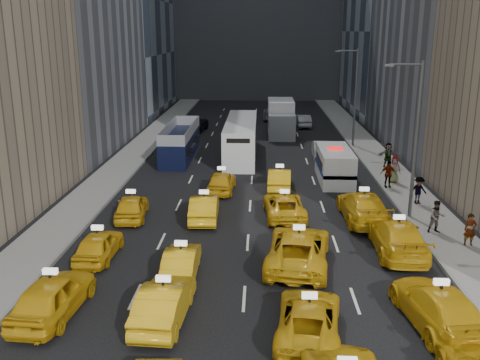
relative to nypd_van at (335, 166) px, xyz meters
The scene contains 36 objects.
ground 20.92m from the nypd_van, 106.65° to the right, with size 160.00×160.00×0.00m, color black.
sidewalk_west 17.25m from the nypd_van, 163.17° to the left, with size 3.00×90.00×0.15m, color gray.
sidewalk_east 6.81m from the nypd_van, 47.84° to the left, with size 3.00×90.00×0.15m, color gray.
curb_west 15.87m from the nypd_van, 161.65° to the left, with size 0.15×90.00×0.18m, color slate.
curb_east 5.95m from the nypd_van, 58.42° to the left, with size 0.15×90.00×0.18m, color slate.
streetlight_near 9.42m from the nypd_van, 68.24° to the right, with size 2.15×0.22×9.00m.
streetlight_far 12.97m from the nypd_van, 75.06° to the left, with size 2.15×0.22×9.00m.
taxi_4 23.66m from the nypd_van, 124.01° to the right, with size 1.91×4.75×1.62m, color gold.
taxi_5 21.74m from the nypd_van, 114.24° to the right, with size 1.59×4.56×1.50m, color gold.
taxi_6 20.89m from the nypd_van, 99.90° to the right, with size 2.20×4.77×1.33m, color gold.
taxi_7 19.87m from the nypd_van, 86.47° to the right, with size 2.19×5.39×1.56m, color gold.
taxi_8 19.36m from the nypd_van, 132.41° to the right, with size 1.60×3.98×1.36m, color gold.
taxi_9 18.27m from the nypd_van, 118.95° to the right, with size 1.40×4.02×1.32m, color gold.
taxi_10 15.08m from the nypd_van, 103.70° to the right, with size 2.73×5.93×1.65m, color gold.
taxi_11 13.12m from the nypd_van, 83.99° to the right, with size 2.29×5.64×1.64m, color gold.
taxi_12 15.44m from the nypd_van, 146.17° to the right, with size 1.68×4.17×1.42m, color gold.
taxi_13 12.19m from the nypd_van, 134.75° to the right, with size 1.54×4.43×1.46m, color gold.
taxi_14 8.91m from the nypd_van, 116.38° to the right, with size 2.23×4.83×1.34m, color gold.
taxi_15 8.46m from the nypd_van, 86.36° to the right, with size 2.34×5.76×1.67m, color gold.
taxi_16 8.57m from the nypd_van, 158.81° to the right, with size 1.70×4.22×1.44m, color gold.
taxi_17 4.66m from the nypd_van, 150.52° to the right, with size 1.52×4.36×1.44m, color gold.
nypd_van is the anchor object (origin of this frame).
double_decker 14.10m from the nypd_van, 150.31° to the left, with size 2.54×9.77×2.82m.
city_bus 10.41m from the nypd_van, 132.69° to the left, with size 3.79×12.37×3.14m.
box_truck 18.07m from the nypd_van, 100.41° to the left, with size 3.58×7.98×3.53m.
misc_car_0 7.20m from the nypd_van, 90.65° to the left, with size 1.61×4.62×1.52m, color #B6B8BE.
misc_car_1 23.09m from the nypd_van, 123.76° to the left, with size 2.78×6.03×1.68m, color black.
misc_car_2 27.83m from the nypd_van, 98.05° to the left, with size 2.29×5.62×1.63m, color gray.
misc_car_3 26.55m from the nypd_van, 108.15° to the left, with size 1.62×4.02×1.37m, color black.
misc_car_4 22.57m from the nypd_van, 91.42° to the left, with size 1.48×4.24×1.40m, color #96989D.
pedestrian_0 13.32m from the nypd_van, 67.37° to the right, with size 0.60×0.40×1.65m, color gray.
pedestrian_1 11.33m from the nypd_van, 69.25° to the right, with size 0.86×0.47×1.77m, color gray.
pedestrian_2 7.19m from the nypd_van, 51.69° to the right, with size 1.12×0.46×1.73m, color gray.
pedestrian_3 3.95m from the nypd_van, 31.18° to the right, with size 1.10×0.50×1.87m, color gray.
pedestrian_4 4.16m from the nypd_van, 10.16° to the right, with size 0.92×0.50×1.89m, color gray.
pedestrian_5 6.03m from the nypd_van, 38.72° to the left, with size 1.77×0.51×1.91m, color gray.
Camera 1 is at (0.60, -17.70, 10.56)m, focal length 40.00 mm.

